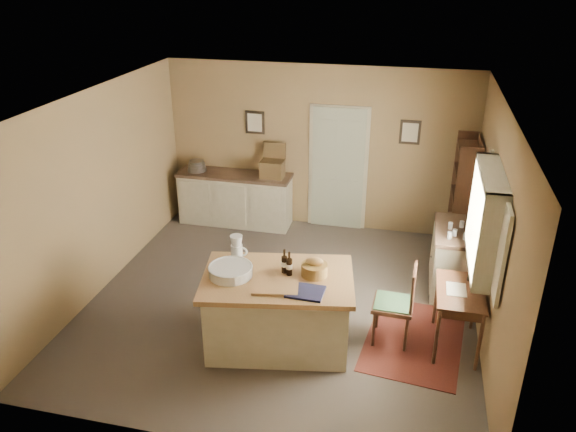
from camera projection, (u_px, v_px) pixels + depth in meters
name	position (u px, v px, depth m)	size (l,w,h in m)	color
ground	(282.00, 301.00, 7.51)	(5.00, 5.00, 0.00)	brown
wall_back	(318.00, 148.00, 9.15)	(5.00, 0.10, 2.70)	olive
wall_front	(211.00, 327.00, 4.73)	(5.00, 0.10, 2.70)	olive
wall_left	(99.00, 192.00, 7.46)	(0.10, 5.00, 2.70)	olive
wall_right	(493.00, 229.00, 6.43)	(0.10, 5.00, 2.70)	olive
ceiling	(281.00, 101.00, 6.38)	(5.00, 5.00, 0.00)	silver
door	(338.00, 168.00, 9.18)	(0.97, 0.06, 2.11)	#A6AB91
framed_prints	(330.00, 127.00, 8.94)	(2.82, 0.02, 0.38)	black
window	(490.00, 220.00, 6.18)	(0.25, 1.99, 1.12)	beige
work_island	(277.00, 308.00, 6.51)	(1.87, 1.39, 1.20)	beige
sideboard	(236.00, 197.00, 9.53)	(1.92, 0.55, 1.18)	beige
rug	(414.00, 339.00, 6.75)	(1.10, 1.60, 0.01)	#4D1B14
writing_desk	(460.00, 297.00, 6.38)	(0.53, 0.87, 0.82)	#351D11
desk_chair	(393.00, 304.00, 6.56)	(0.46, 0.46, 0.99)	#331D11
right_cabinet	(454.00, 259.00, 7.63)	(0.58, 1.04, 0.99)	beige
shelving_unit	(465.00, 198.00, 8.37)	(0.31, 0.82, 1.83)	#331D11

